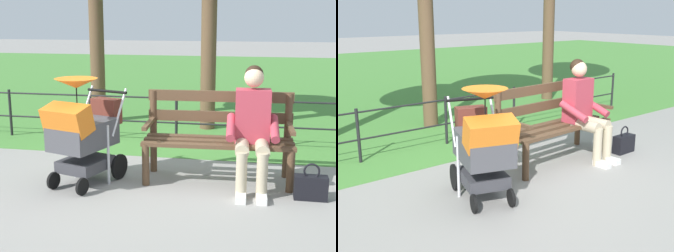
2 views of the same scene
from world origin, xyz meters
The scene contains 7 objects.
ground_plane centered at (0.00, 0.00, 0.00)m, with size 60.00×60.00×0.00m, color gray.
grass_lawn centered at (0.00, -8.80, 0.00)m, with size 40.00×16.00×0.01m, color #478438.
park_bench centered at (-0.72, -0.12, 0.53)m, with size 1.62×0.67×0.96m.
person_on_bench centered at (-1.08, 0.11, 0.68)m, with size 0.55×0.74×1.28m.
stroller centered at (0.67, 0.34, 0.59)m, with size 0.74×0.99×1.15m.
handbag centered at (-1.67, 0.33, 0.13)m, with size 0.32×0.14×0.37m.
park_fence centered at (-0.27, -1.51, 0.42)m, with size 7.61×0.04×0.70m.
Camera 1 is at (-1.17, 5.01, 1.77)m, focal length 51.69 mm.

